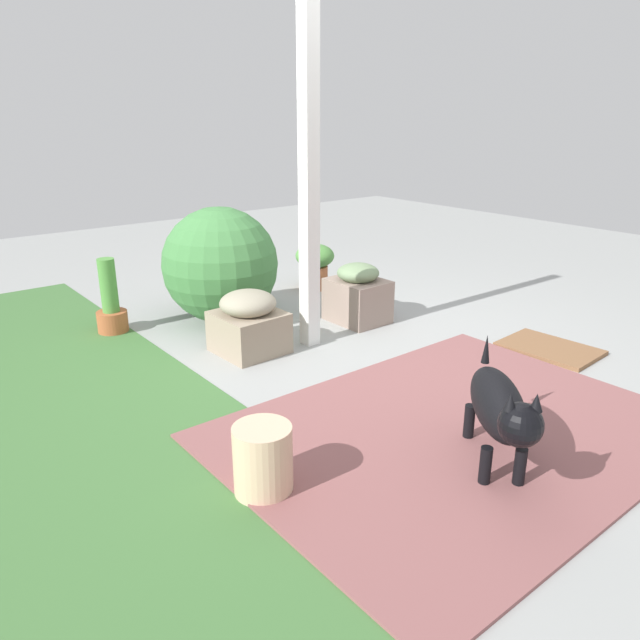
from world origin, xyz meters
The scene contains 11 objects.
ground_plane centered at (0.00, 0.00, 0.00)m, with size 12.00×12.00×0.00m, color #999B99.
brick_path centered at (-1.12, 0.29, 0.01)m, with size 1.80×2.40×0.02m, color #875151.
porch_pillar centered at (0.40, 0.09, 1.15)m, with size 0.11×0.11×2.31m, color white.
stone_planter_nearest centered at (0.55, -0.52, 0.22)m, with size 0.46×0.38×0.48m.
stone_planter_mid centered at (0.54, 0.52, 0.22)m, with size 0.47×0.45×0.45m.
round_shrub centered at (1.26, 0.32, 0.46)m, with size 0.92×0.92×0.92m, color #427E42.
terracotta_pot_tall centered at (1.55, 1.12, 0.21)m, with size 0.23×0.23×0.58m.
terracotta_pot_broad centered at (1.51, -0.84, 0.26)m, with size 0.37×0.37×0.43m.
dog centered at (-1.45, 0.41, 0.32)m, with size 0.70×0.65×0.56m.
ceramic_urn centered at (-0.91, 1.37, 0.16)m, with size 0.27×0.27×0.32m, color beige.
doormat centered at (-0.79, -1.16, 0.01)m, with size 0.64×0.45×0.03m, color brown.
Camera 1 is at (-2.86, 2.61, 1.62)m, focal length 33.66 mm.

